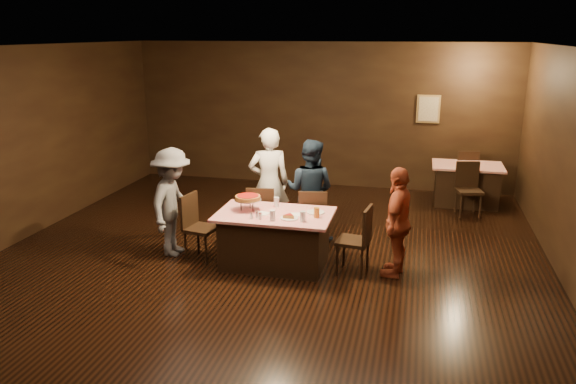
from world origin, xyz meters
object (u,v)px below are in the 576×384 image
(diner_white_jacket, at_px, (269,183))
(diner_navy_hoodie, at_px, (310,190))
(chair_back_near, at_px, (469,190))
(glass_front_right, at_px, (303,216))
(chair_end_right, at_px, (353,240))
(diner_grey_knit, at_px, (173,202))
(chair_far_right, at_px, (313,219))
(glass_amber, at_px, (317,213))
(back_table, at_px, (466,184))
(diner_red_shirt, at_px, (398,222))
(pizza_stand, at_px, (248,198))
(chair_end_left, at_px, (201,227))
(chair_far_left, at_px, (262,215))
(main_table, at_px, (275,239))
(plate_empty, at_px, (316,212))
(glass_back, at_px, (276,202))
(glass_front_left, at_px, (273,215))
(chair_back_far, at_px, (464,173))

(diner_white_jacket, bearing_deg, diner_navy_hoodie, 160.07)
(chair_back_near, xyz_separation_m, glass_front_right, (-2.37, -3.22, 0.37))
(chair_end_right, bearing_deg, diner_grey_knit, -83.77)
(chair_far_right, height_order, glass_amber, chair_far_right)
(back_table, bearing_deg, diner_red_shirt, -107.47)
(diner_grey_knit, xyz_separation_m, glass_amber, (2.15, -0.11, 0.04))
(chair_end_right, xyz_separation_m, pizza_stand, (-1.50, 0.05, 0.48))
(chair_far_right, xyz_separation_m, chair_end_left, (-1.50, -0.75, 0.00))
(chair_far_left, height_order, chair_back_near, same)
(main_table, xyz_separation_m, diner_white_jacket, (-0.39, 1.13, 0.50))
(plate_empty, height_order, glass_back, glass_back)
(diner_grey_knit, distance_m, glass_front_left, 1.64)
(main_table, relative_size, chair_far_right, 1.68)
(chair_end_right, height_order, diner_grey_knit, diner_grey_knit)
(diner_red_shirt, height_order, pizza_stand, diner_red_shirt)
(chair_back_far, xyz_separation_m, glass_back, (-2.87, -3.97, 0.37))
(back_table, distance_m, diner_red_shirt, 3.80)
(back_table, xyz_separation_m, chair_far_right, (-2.42, -2.92, 0.09))
(main_table, relative_size, back_table, 1.23)
(glass_front_right, bearing_deg, chair_far_left, 130.36)
(main_table, height_order, glass_back, glass_back)
(main_table, distance_m, chair_back_far, 5.12)
(back_table, xyz_separation_m, glass_front_right, (-2.37, -3.92, 0.46))
(back_table, bearing_deg, pizza_stand, -131.61)
(diner_white_jacket, xyz_separation_m, diner_grey_knit, (-1.17, -1.06, -0.08))
(chair_far_left, height_order, diner_white_jacket, diner_white_jacket)
(chair_end_right, bearing_deg, diner_navy_hoodie, -136.25)
(chair_back_near, bearing_deg, chair_back_far, 77.87)
(diner_white_jacket, relative_size, glass_front_right, 12.63)
(chair_end_left, relative_size, chair_end_right, 1.00)
(back_table, xyz_separation_m, chair_back_near, (0.00, -0.70, 0.09))
(chair_back_near, relative_size, plate_empty, 3.80)
(back_table, distance_m, chair_back_far, 0.61)
(chair_back_far, xyz_separation_m, diner_white_jacket, (-3.20, -3.15, 0.41))
(pizza_stand, relative_size, glass_amber, 2.71)
(chair_end_left, relative_size, diner_red_shirt, 0.63)
(chair_end_right, bearing_deg, back_table, 162.53)
(diner_grey_knit, distance_m, glass_front_right, 2.03)
(chair_end_right, bearing_deg, chair_end_left, -82.42)
(diner_white_jacket, xyz_separation_m, glass_amber, (0.99, -1.18, -0.04))
(back_table, height_order, diner_white_jacket, diner_white_jacket)
(diner_grey_knit, bearing_deg, pizza_stand, -90.65)
(chair_back_near, bearing_deg, diner_red_shirt, -123.46)
(chair_back_far, relative_size, diner_white_jacket, 0.54)
(diner_white_jacket, bearing_deg, glass_amber, 110.24)
(plate_empty, height_order, glass_amber, glass_amber)
(diner_navy_hoodie, relative_size, pizza_stand, 4.25)
(back_table, height_order, chair_far_right, chair_far_right)
(chair_far_right, relative_size, plate_empty, 3.80)
(diner_white_jacket, distance_m, pizza_stand, 1.08)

